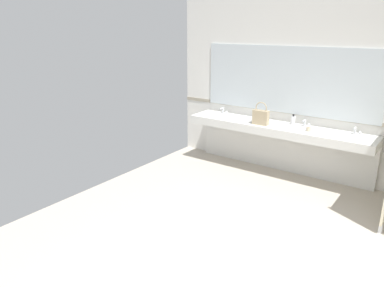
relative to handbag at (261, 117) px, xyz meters
name	(u,v)px	position (x,y,z in m)	size (l,w,h in m)	color
vanity_counter	(278,137)	(0.24, 0.24, -0.36)	(3.16, 0.59, 0.99)	silver
mirror_panel	(287,80)	(0.24, 0.45, 0.57)	(3.06, 0.02, 1.12)	silver
handbag	(261,117)	(0.00, 0.00, 0.00)	(0.27, 0.10, 0.39)	tan
soap_dispenser	(293,120)	(0.44, 0.33, -0.06)	(0.07, 0.07, 0.18)	white
paper_cup	(309,129)	(0.80, 0.07, -0.10)	(0.07, 0.07, 0.08)	beige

